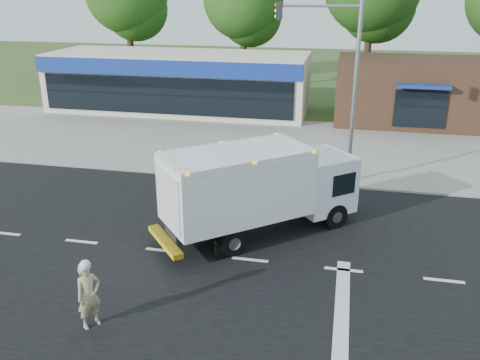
{
  "coord_description": "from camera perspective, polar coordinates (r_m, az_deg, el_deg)",
  "views": [
    {
      "loc": [
        2.7,
        -14.26,
        8.39
      ],
      "look_at": [
        -0.92,
        2.74,
        1.7
      ],
      "focal_mm": 38.0,
      "sensor_mm": 36.0,
      "label": 1
    }
  ],
  "objects": [
    {
      "name": "ground",
      "position": [
        16.76,
        1.14,
        -8.98
      ],
      "size": [
        120.0,
        120.0,
        0.0
      ],
      "primitive_type": "plane",
      "color": "#385123",
      "rests_on": "ground"
    },
    {
      "name": "road_asphalt",
      "position": [
        16.76,
        1.14,
        -8.97
      ],
      "size": [
        60.0,
        14.0,
        0.02
      ],
      "primitive_type": "cube",
      "color": "black",
      "rests_on": "ground"
    },
    {
      "name": "sidewalk",
      "position": [
        24.1,
        4.84,
        0.76
      ],
      "size": [
        60.0,
        2.4,
        0.12
      ],
      "primitive_type": "cube",
      "color": "gray",
      "rests_on": "ground"
    },
    {
      "name": "parking_apron",
      "position": [
        29.6,
        6.31,
        4.48
      ],
      "size": [
        60.0,
        9.0,
        0.02
      ],
      "primitive_type": "cube",
      "color": "gray",
      "rests_on": "ground"
    },
    {
      "name": "lane_markings",
      "position": [
        15.44,
        5.19,
        -11.87
      ],
      "size": [
        55.2,
        7.0,
        0.01
      ],
      "color": "silver",
      "rests_on": "road_asphalt"
    },
    {
      "name": "ems_box_truck",
      "position": [
        17.67,
        1.98,
        -0.59
      ],
      "size": [
        7.06,
        6.45,
        3.25
      ],
      "rotation": [
        0.0,
        0.0,
        0.7
      ],
      "color": "black",
      "rests_on": "ground"
    },
    {
      "name": "emergency_worker",
      "position": [
        13.93,
        -16.62,
        -12.19
      ],
      "size": [
        0.74,
        0.8,
        1.96
      ],
      "rotation": [
        0.0,
        0.0,
        0.99
      ],
      "color": "tan",
      "rests_on": "ground"
    },
    {
      "name": "retail_strip_mall",
      "position": [
        36.69,
        -6.9,
        10.9
      ],
      "size": [
        18.0,
        6.2,
        4.0
      ],
      "color": "beige",
      "rests_on": "ground"
    },
    {
      "name": "brown_storefront",
      "position": [
        35.09,
        19.11,
        9.43
      ],
      "size": [
        10.0,
        6.7,
        4.0
      ],
      "color": "#382316",
      "rests_on": "ground"
    },
    {
      "name": "traffic_signal_pole",
      "position": [
        22.13,
        11.2,
        11.66
      ],
      "size": [
        3.51,
        0.25,
        8.0
      ],
      "color": "gray",
      "rests_on": "ground"
    }
  ]
}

